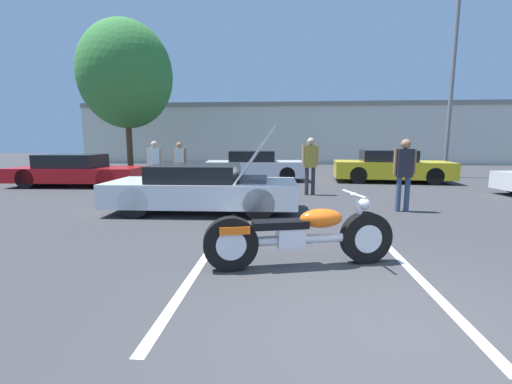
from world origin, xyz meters
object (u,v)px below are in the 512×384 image
Objects in this scene: show_car_hood_open at (204,188)px; parked_car_mid_left_row at (254,167)px; tree_background at (126,75)px; motorcycle at (300,236)px; parked_car_mid_right_row at (390,167)px; spectator_midground at (310,161)px; spectator_far_lot at (155,162)px; spectator_near_motorcycle at (404,169)px; light_pole at (455,68)px; spectator_by_show_car at (180,161)px; parked_car_left_row at (76,171)px.

parked_car_mid_left_row is at bearing 82.37° from show_car_hood_open.
motorcycle is (8.82, -14.12, -4.77)m from tree_background.
tree_background is 14.37m from parked_car_mid_right_row.
show_car_hood_open is at bearing -134.83° from spectator_midground.
tree_background is 9.73m from spectator_far_lot.
spectator_near_motorcycle is (2.62, 3.85, 0.60)m from motorcycle.
tree_background is 1.81× the size of show_car_hood_open.
spectator_midground is (-2.03, 2.37, 0.03)m from spectator_near_motorcycle.
light_pole is 5.48× the size of spectator_by_show_car.
spectator_midground is at bearing -40.03° from tree_background.
spectator_midground is 5.07m from spectator_far_lot.
spectator_midground is at bearing -139.34° from light_pole.
spectator_far_lot is (-11.76, -5.46, -3.86)m from light_pole.
parked_car_mid_right_row is at bearing 46.24° from spectator_midground.
light_pole reaches higher than parked_car_left_row.
tree_background is at bearing 119.73° from spectator_far_lot.
parked_car_mid_right_row is 2.86× the size of spectator_by_show_car.
spectator_by_show_car is (-3.99, 7.64, 0.54)m from motorcycle.
motorcycle is 11.00m from parked_car_left_row.
spectator_far_lot is (4.35, -7.62, -4.21)m from tree_background.
motorcycle is (-7.29, -11.97, -4.42)m from light_pole.
tree_background reaches higher than spectator_midground.
show_car_hood_open is 2.52× the size of spectator_midground.
spectator_near_motorcycle is at bearing -20.57° from spectator_far_lot.
light_pole is 13.38m from show_car_hood_open.
spectator_far_lot is at bearing -153.68° from parked_car_mid_right_row.
show_car_hood_open is at bearing -57.82° from tree_background.
tree_background is 12.97m from spectator_midground.
spectator_near_motorcycle is at bearing 42.16° from motorcycle.
parked_car_mid_left_row is 2.60× the size of spectator_by_show_car.
parked_car_left_row is at bearing 122.60° from motorcycle.
spectator_far_lot is at bearing 159.43° from spectator_near_motorcycle.
show_car_hood_open is 8.98m from parked_car_mid_right_row.
parked_car_left_row reaches higher than motorcycle.
parked_car_left_row is at bearing -164.05° from light_pole.
spectator_far_lot is at bearing -155.09° from light_pole.
light_pole reaches higher than tree_background.
parked_car_mid_right_row is at bearing 21.62° from spectator_far_lot.
parked_car_mid_left_row is 4.53m from spectator_far_lot.
show_car_hood_open reaches higher than parked_car_mid_right_row.
parked_car_mid_left_row is at bearing 48.09° from spectator_far_lot.
tree_background is at bearing 143.78° from parked_car_mid_left_row.
parked_car_left_row is 12.29m from parked_car_mid_right_row.
spectator_far_lot reaches higher than parked_car_mid_right_row.
show_car_hood_open is 0.94× the size of parked_car_left_row.
spectator_midground is 1.06× the size of spectator_far_lot.
tree_background is at bearing 95.48° from parked_car_left_row.
tree_background is (-16.11, 2.15, 0.35)m from light_pole.
parked_car_mid_right_row is (4.14, 9.92, 0.19)m from motorcycle.
spectator_midground is at bearing -3.29° from spectator_far_lot.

